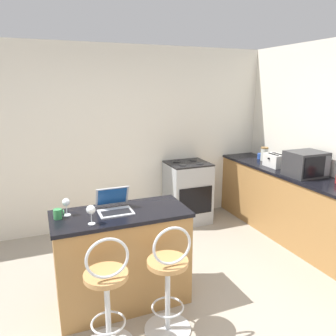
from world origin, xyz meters
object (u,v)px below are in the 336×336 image
(storage_jar, at_px, (264,154))
(mug_blue, at_px, (260,156))
(wine_glass_short, at_px, (91,210))
(laptop, at_px, (114,205))
(bar_stool_far, at_px, (168,283))
(microwave, at_px, (306,164))
(wine_glass_tall, at_px, (66,203))
(toaster, at_px, (275,160))
(stove_range, at_px, (188,192))
(mug_green, at_px, (58,214))
(bar_stool_near, at_px, (107,297))

(storage_jar, bearing_deg, mug_blue, 79.56)
(wine_glass_short, bearing_deg, laptop, 42.84)
(bar_stool_far, height_order, microwave, microwave)
(wine_glass_tall, bearing_deg, toaster, 14.84)
(stove_range, bearing_deg, mug_blue, -8.51)
(microwave, bearing_deg, bar_stool_far, -158.63)
(stove_range, height_order, wine_glass_short, wine_glass_short)
(mug_green, bearing_deg, wine_glass_short, -41.93)
(microwave, distance_m, mug_green, 3.02)
(toaster, relative_size, storage_jar, 1.41)
(laptop, bearing_deg, bar_stool_far, -63.71)
(bar_stool_far, relative_size, stove_range, 1.07)
(bar_stool_far, xyz_separation_m, laptop, (-0.29, 0.60, 0.51))
(bar_stool_far, xyz_separation_m, storage_jar, (2.31, 1.79, 0.56))
(bar_stool_far, distance_m, mug_blue, 3.06)
(microwave, relative_size, storage_jar, 2.20)
(bar_stool_near, height_order, laptop, laptop)
(wine_glass_short, bearing_deg, wine_glass_tall, 122.31)
(bar_stool_far, distance_m, wine_glass_short, 0.87)
(laptop, bearing_deg, stove_range, 45.75)
(storage_jar, bearing_deg, microwave, -95.36)
(mug_blue, relative_size, storage_jar, 0.51)
(bar_stool_near, relative_size, stove_range, 1.07)
(bar_stool_near, bearing_deg, mug_green, 115.33)
(mug_blue, height_order, wine_glass_tall, wine_glass_tall)
(microwave, distance_m, mug_blue, 1.06)
(toaster, bearing_deg, microwave, -87.14)
(bar_stool_near, xyz_separation_m, storage_jar, (2.81, 1.79, 0.56))
(storage_jar, bearing_deg, wine_glass_short, -153.43)
(laptop, bearing_deg, wine_glass_short, -137.16)
(stove_range, bearing_deg, laptop, -134.25)
(mug_blue, bearing_deg, bar_stool_far, -140.60)
(laptop, relative_size, stove_range, 0.33)
(wine_glass_tall, bearing_deg, storage_jar, 20.88)
(mug_green, distance_m, wine_glass_tall, 0.12)
(storage_jar, distance_m, mug_green, 3.32)
(bar_stool_near, height_order, mug_blue, mug_blue)
(bar_stool_near, xyz_separation_m, microwave, (2.73, 0.87, 0.62))
(microwave, bearing_deg, mug_blue, 84.05)
(toaster, bearing_deg, wine_glass_short, -159.12)
(laptop, distance_m, storage_jar, 2.87)
(stove_range, distance_m, mug_green, 2.50)
(bar_stool_far, height_order, storage_jar, storage_jar)
(bar_stool_near, xyz_separation_m, bar_stool_far, (0.50, 0.00, 0.00))
(toaster, bearing_deg, bar_stool_far, -147.22)
(mug_blue, bearing_deg, toaster, -105.20)
(stove_range, relative_size, storage_jar, 4.50)
(laptop, relative_size, microwave, 0.67)
(microwave, xyz_separation_m, storage_jar, (0.09, 0.93, -0.05))
(toaster, xyz_separation_m, wine_glass_short, (-2.73, -1.04, 0.03))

